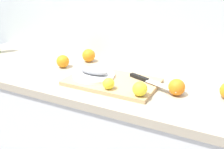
{
  "coord_description": "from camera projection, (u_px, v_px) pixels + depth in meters",
  "views": [
    {
      "loc": [
        0.68,
        -1.17,
        1.45
      ],
      "look_at": [
        0.11,
        -0.05,
        0.95
      ],
      "focal_mm": 42.81,
      "sensor_mm": 36.0,
      "label": 1
    }
  ],
  "objects": [
    {
      "name": "kitchen_counter",
      "position": [
        100.0,
        145.0,
        1.63
      ],
      "size": [
        2.0,
        0.6,
        0.9
      ],
      "color": "white",
      "rests_on": "ground_plane"
    },
    {
      "name": "orange_0",
      "position": [
        63.0,
        61.0,
        1.58
      ],
      "size": [
        0.08,
        0.08,
        0.08
      ],
      "primitive_type": "sphere",
      "color": "orange",
      "rests_on": "kitchen_counter"
    },
    {
      "name": "back_wall",
      "position": [
        124.0,
        4.0,
        1.6
      ],
      "size": [
        3.2,
        0.05,
        2.5
      ],
      "primitive_type": "cube",
      "color": "silver",
      "rests_on": "ground_plane"
    },
    {
      "name": "orange_1",
      "position": [
        177.0,
        87.0,
        1.23
      ],
      "size": [
        0.08,
        0.08,
        0.08
      ],
      "primitive_type": "sphere",
      "color": "orange",
      "rests_on": "kitchen_counter"
    },
    {
      "name": "lemon_1",
      "position": [
        140.0,
        89.0,
        1.18
      ],
      "size": [
        0.07,
        0.07,
        0.07
      ],
      "primitive_type": "sphere",
      "color": "yellow",
      "rests_on": "cutting_board"
    },
    {
      "name": "white_plate",
      "position": [
        94.0,
        75.0,
        1.4
      ],
      "size": [
        0.22,
        0.22,
        0.01
      ],
      "primitive_type": "cylinder",
      "color": "white",
      "rests_on": "cutting_board"
    },
    {
      "name": "fish_fillet",
      "position": [
        94.0,
        71.0,
        1.39
      ],
      "size": [
        0.16,
        0.07,
        0.04
      ],
      "primitive_type": "ellipsoid",
      "color": "gray",
      "rests_on": "white_plate"
    },
    {
      "name": "chef_knife",
      "position": [
        147.0,
        80.0,
        1.33
      ],
      "size": [
        0.28,
        0.12,
        0.02
      ],
      "rotation": [
        0.0,
        0.0,
        -0.34
      ],
      "color": "silver",
      "rests_on": "cutting_board"
    },
    {
      "name": "lemon_0",
      "position": [
        108.0,
        83.0,
        1.25
      ],
      "size": [
        0.06,
        0.06,
        0.06
      ],
      "primitive_type": "sphere",
      "color": "yellow",
      "rests_on": "cutting_board"
    },
    {
      "name": "cutting_board",
      "position": [
        112.0,
        82.0,
        1.36
      ],
      "size": [
        0.46,
        0.28,
        0.02
      ],
      "primitive_type": "cube",
      "color": "tan",
      "rests_on": "kitchen_counter"
    },
    {
      "name": "orange_2",
      "position": [
        89.0,
        55.0,
        1.68
      ],
      "size": [
        0.08,
        0.08,
        0.08
      ],
      "primitive_type": "sphere",
      "color": "orange",
      "rests_on": "kitchen_counter"
    }
  ]
}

